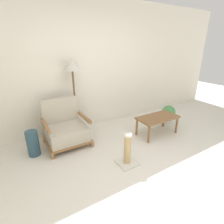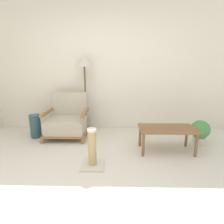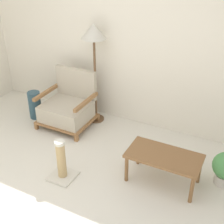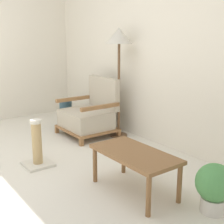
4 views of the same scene
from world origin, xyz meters
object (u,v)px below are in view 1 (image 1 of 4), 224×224
Objects in this scene: coffee_table at (158,119)px; vase at (33,143)px; scratching_post at (127,153)px; floor_lamp at (72,70)px; potted_plant at (168,113)px; armchair at (66,129)px.

vase reaches higher than coffee_table.
vase is at bearing 167.12° from coffee_table.
scratching_post reaches higher than vase.
floor_lamp reaches higher than potted_plant.
scratching_post is at bearing -39.71° from vase.
coffee_table is at bearing 23.53° from scratching_post.
armchair is 2.44m from potted_plant.
scratching_post is (0.63, -1.09, -0.10)m from armchair.
coffee_table is (1.43, -0.91, -0.99)m from floor_lamp.
armchair is at bearing 160.86° from coffee_table.
vase is at bearing 175.45° from potted_plant.
floor_lamp is at bearing 147.42° from coffee_table.
potted_plant reaches higher than coffee_table.
armchair reaches higher than vase.
armchair is 1.97× the size of potted_plant.
armchair is at bearing 120.05° from scratching_post.
vase is 1.05× the size of potted_plant.
floor_lamp is 3.46× the size of vase.
floor_lamp reaches higher than vase.
potted_plant is at bearing 24.09° from coffee_table.
armchair is at bearing 6.64° from vase.
potted_plant is at bearing 23.74° from scratching_post.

